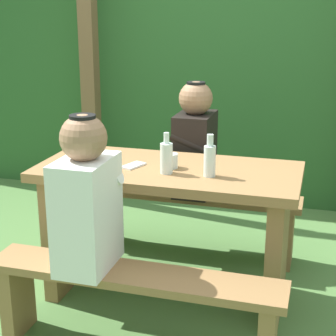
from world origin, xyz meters
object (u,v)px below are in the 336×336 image
(cell_phone, at_px, (133,165))
(picnic_table, at_px, (168,210))
(person_black_coat, at_px, (195,143))
(bench_near, at_px, (134,295))
(bottle_right, at_px, (166,157))
(person_white_shirt, at_px, (87,199))
(drinking_glass, at_px, (170,161))
(bottle_left, at_px, (210,159))
(bench_far, at_px, (192,209))

(cell_phone, bearing_deg, picnic_table, 30.73)
(person_black_coat, distance_m, cell_phone, 0.63)
(bench_near, distance_m, cell_phone, 0.72)
(person_black_coat, bearing_deg, bottle_right, -89.31)
(picnic_table, bearing_deg, person_black_coat, 88.64)
(picnic_table, height_order, person_white_shirt, person_white_shirt)
(picnic_table, bearing_deg, bottle_right, -78.20)
(person_black_coat, bearing_deg, drinking_glass, -89.85)
(person_black_coat, bearing_deg, bench_near, -90.68)
(picnic_table, xyz_separation_m, cell_phone, (-0.18, -0.04, 0.25))
(bottle_left, bearing_deg, cell_phone, 172.77)
(person_black_coat, bearing_deg, cell_phone, -108.18)
(drinking_glass, bearing_deg, cell_phone, -171.08)
(person_black_coat, relative_size, cell_phone, 5.14)
(bench_near, bearing_deg, picnic_table, 90.00)
(drinking_glass, bearing_deg, person_white_shirt, -112.77)
(bench_far, relative_size, cell_phone, 10.00)
(bench_near, bearing_deg, bottle_right, 87.35)
(picnic_table, distance_m, bench_far, 0.60)
(person_white_shirt, distance_m, bottle_right, 0.53)
(bench_far, xyz_separation_m, bottle_right, (0.02, -0.67, 0.54))
(cell_phone, bearing_deg, drinking_glass, 28.45)
(bottle_right, relative_size, cell_phone, 1.53)
(bench_near, xyz_separation_m, bottle_left, (0.25, 0.47, 0.54))
(picnic_table, height_order, bench_far, picnic_table)
(bottle_left, bearing_deg, bottle_right, -176.94)
(person_black_coat, xyz_separation_m, bottle_right, (0.01, -0.66, 0.09))
(bench_far, xyz_separation_m, drinking_glass, (0.01, -0.57, 0.49))
(bench_near, height_order, drinking_glass, drinking_glass)
(bench_far, relative_size, person_black_coat, 1.95)
(bench_far, height_order, cell_phone, cell_phone)
(bottle_right, bearing_deg, picnic_table, 101.80)
(drinking_glass, relative_size, bottle_right, 0.37)
(person_white_shirt, bearing_deg, bottle_right, 62.40)
(person_white_shirt, bearing_deg, person_black_coat, 78.33)
(drinking_glass, distance_m, bottle_right, 0.11)
(person_white_shirt, bearing_deg, bottle_left, 45.46)
(bottle_left, height_order, bottle_right, bottle_left)
(bench_near, height_order, bottle_right, bottle_right)
(picnic_table, height_order, person_black_coat, person_black_coat)
(person_white_shirt, xyz_separation_m, person_black_coat, (0.23, 1.12, 0.00))
(person_white_shirt, bearing_deg, picnic_table, 68.73)
(bench_far, distance_m, bottle_right, 0.86)
(bottle_left, bearing_deg, person_white_shirt, -134.54)
(bottle_right, bearing_deg, bench_near, -92.65)
(bench_near, height_order, person_white_shirt, person_white_shirt)
(bench_far, height_order, bottle_left, bottle_left)
(person_white_shirt, distance_m, person_black_coat, 1.15)
(bottle_left, distance_m, cell_phone, 0.44)
(drinking_glass, bearing_deg, picnic_table, 160.76)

